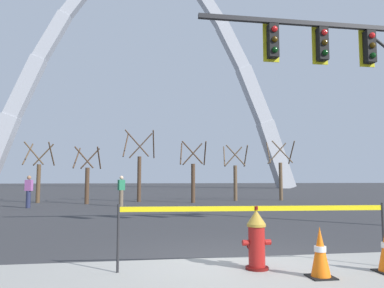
% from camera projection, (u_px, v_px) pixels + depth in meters
% --- Properties ---
extents(ground_plane, '(240.00, 240.00, 0.00)m').
position_uv_depth(ground_plane, '(234.00, 262.00, 6.44)').
color(ground_plane, '#333335').
extents(fire_hydrant, '(0.46, 0.48, 0.99)m').
position_uv_depth(fire_hydrant, '(256.00, 239.00, 5.93)').
color(fire_hydrant, '#5E0F0D').
rests_on(fire_hydrant, ground).
extents(caution_tape_barrier, '(4.30, 0.33, 1.03)m').
position_uv_depth(caution_tape_barrier, '(255.00, 226.00, 5.93)').
color(caution_tape_barrier, '#232326').
rests_on(caution_tape_barrier, ground).
extents(traffic_cone_by_hydrant, '(0.36, 0.36, 0.73)m').
position_uv_depth(traffic_cone_by_hydrant, '(320.00, 253.00, 5.41)').
color(traffic_cone_by_hydrant, black).
rests_on(traffic_cone_by_hydrant, ground).
extents(traffic_signal_gantry, '(7.82, 0.44, 6.00)m').
position_uv_depth(traffic_signal_gantry, '(384.00, 71.00, 10.35)').
color(traffic_signal_gantry, '#232326').
rests_on(traffic_signal_gantry, ground).
extents(monument_arch, '(46.21, 2.27, 36.56)m').
position_uv_depth(monument_arch, '(145.00, 80.00, 56.17)').
color(monument_arch, '#B2B5BC').
rests_on(monument_arch, ground).
extents(tree_far_left, '(1.68, 1.69, 3.62)m').
position_uv_depth(tree_far_left, '(39.00, 176.00, 22.55)').
color(tree_far_left, brown).
rests_on(tree_far_left, ground).
extents(tree_left_mid, '(1.52, 1.53, 3.26)m').
position_uv_depth(tree_left_mid, '(87.00, 179.00, 21.51)').
color(tree_left_mid, '#473323').
rests_on(tree_left_mid, ground).
extents(tree_center_left, '(2.05, 2.07, 4.47)m').
position_uv_depth(tree_center_left, '(139.00, 170.00, 23.70)').
color(tree_center_left, '#473323').
rests_on(tree_center_left, ground).
extents(tree_center_right, '(1.70, 1.71, 3.67)m').
position_uv_depth(tree_center_right, '(193.00, 175.00, 22.63)').
color(tree_center_right, '#473323').
rests_on(tree_center_right, ground).
extents(tree_right_mid, '(1.68, 1.69, 3.63)m').
position_uv_depth(tree_right_mid, '(235.00, 176.00, 24.66)').
color(tree_right_mid, brown).
rests_on(tree_right_mid, ground).
extents(tree_far_right, '(1.83, 1.84, 3.96)m').
position_uv_depth(tree_far_right, '(281.00, 174.00, 25.25)').
color(tree_far_right, brown).
rests_on(tree_far_right, ground).
extents(pedestrian_walking_left, '(0.38, 0.29, 1.59)m').
position_uv_depth(pedestrian_walking_left, '(29.00, 191.00, 18.49)').
color(pedestrian_walking_left, '#232847').
rests_on(pedestrian_walking_left, ground).
extents(pedestrian_standing_center, '(0.39, 0.34, 1.59)m').
position_uv_depth(pedestrian_standing_center, '(121.00, 191.00, 19.61)').
color(pedestrian_standing_center, brown).
rests_on(pedestrian_standing_center, ground).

